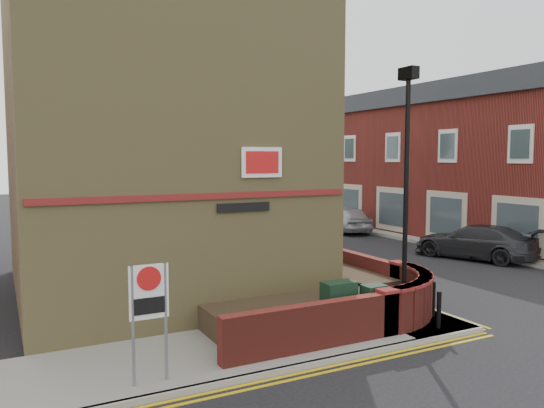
{
  "coord_description": "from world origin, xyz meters",
  "views": [
    {
      "loc": [
        -7.35,
        -8.85,
        4.23
      ],
      "look_at": [
        -0.68,
        4.0,
        2.97
      ],
      "focal_mm": 35.0,
      "sensor_mm": 36.0,
      "label": 1
    }
  ],
  "objects_px": {
    "lamppost": "(406,194)",
    "utility_cabinet_large": "(339,307)",
    "silver_car_near": "(278,234)",
    "zone_sign": "(149,301)"
  },
  "relations": [
    {
      "from": "lamppost",
      "to": "utility_cabinet_large",
      "type": "bearing_deg",
      "value": 176.99
    },
    {
      "from": "silver_car_near",
      "to": "zone_sign",
      "type": "bearing_deg",
      "value": -141.74
    },
    {
      "from": "lamppost",
      "to": "zone_sign",
      "type": "height_order",
      "value": "lamppost"
    },
    {
      "from": "utility_cabinet_large",
      "to": "silver_car_near",
      "type": "distance_m",
      "value": 12.73
    },
    {
      "from": "zone_sign",
      "to": "utility_cabinet_large",
      "type": "bearing_deg",
      "value": 9.69
    },
    {
      "from": "lamppost",
      "to": "zone_sign",
      "type": "bearing_deg",
      "value": -173.93
    },
    {
      "from": "lamppost",
      "to": "zone_sign",
      "type": "distance_m",
      "value": 6.85
    },
    {
      "from": "lamppost",
      "to": "silver_car_near",
      "type": "height_order",
      "value": "lamppost"
    },
    {
      "from": "utility_cabinet_large",
      "to": "silver_car_near",
      "type": "bearing_deg",
      "value": 68.33
    },
    {
      "from": "lamppost",
      "to": "utility_cabinet_large",
      "type": "height_order",
      "value": "lamppost"
    }
  ]
}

